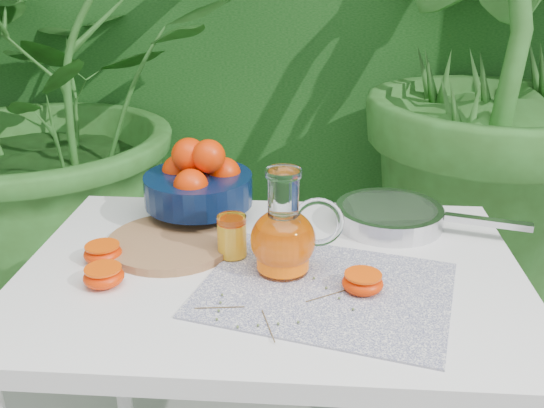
# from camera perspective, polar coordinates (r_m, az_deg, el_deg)

# --- Properties ---
(potted_plant_left) EXTENTS (2.43, 2.43, 1.72)m
(potted_plant_left) POSITION_cam_1_polar(r_m,az_deg,el_deg) (2.41, -20.78, 9.82)
(potted_plant_left) COLOR #2F6021
(potted_plant_left) RESTS_ON ground
(potted_plant_right) EXTENTS (2.53, 2.53, 1.99)m
(potted_plant_right) POSITION_cam_1_polar(r_m,az_deg,el_deg) (2.33, 18.99, 13.08)
(potted_plant_right) COLOR #2F6021
(potted_plant_right) RESTS_ON ground
(white_table) EXTENTS (1.00, 0.70, 0.75)m
(white_table) POSITION_cam_1_polar(r_m,az_deg,el_deg) (1.26, -0.07, -9.25)
(white_table) COLOR white
(white_table) RESTS_ON ground
(placemat) EXTENTS (0.53, 0.46, 0.00)m
(placemat) POSITION_cam_1_polar(r_m,az_deg,el_deg) (1.15, 5.07, -7.98)
(placemat) COLOR #0C1148
(placemat) RESTS_ON white_table
(cutting_board) EXTENTS (0.30, 0.30, 0.02)m
(cutting_board) POSITION_cam_1_polar(r_m,az_deg,el_deg) (1.32, -9.42, -3.59)
(cutting_board) COLOR #9B7546
(cutting_board) RESTS_ON white_table
(fruit_bowl) EXTENTS (0.27, 0.27, 0.20)m
(fruit_bowl) POSITION_cam_1_polar(r_m,az_deg,el_deg) (1.42, -6.90, 2.04)
(fruit_bowl) COLOR black
(fruit_bowl) RESTS_ON white_table
(juice_pitcher) EXTENTS (0.18, 0.13, 0.21)m
(juice_pitcher) POSITION_cam_1_polar(r_m,az_deg,el_deg) (1.17, 1.17, -3.11)
(juice_pitcher) COLOR white
(juice_pitcher) RESTS_ON white_table
(juice_tumbler) EXTENTS (0.07, 0.07, 0.09)m
(juice_tumbler) POSITION_cam_1_polar(r_m,az_deg,el_deg) (1.24, -3.78, -3.14)
(juice_tumbler) COLOR white
(juice_tumbler) RESTS_ON white_table
(saute_pan) EXTENTS (0.45, 0.30, 0.05)m
(saute_pan) POSITION_cam_1_polar(r_m,az_deg,el_deg) (1.42, 11.11, -1.02)
(saute_pan) COLOR silver
(saute_pan) RESTS_ON white_table
(orange_halves) EXTENTS (0.61, 0.18, 0.04)m
(orange_halves) POSITION_cam_1_polar(r_m,az_deg,el_deg) (1.18, -8.06, -6.16)
(orange_halves) COLOR #FD2A02
(orange_halves) RESTS_ON white_table
(thyme_sprigs) EXTENTS (0.29, 0.21, 0.01)m
(thyme_sprigs) POSITION_cam_1_polar(r_m,az_deg,el_deg) (1.08, 0.46, -9.72)
(thyme_sprigs) COLOR brown
(thyme_sprigs) RESTS_ON white_table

